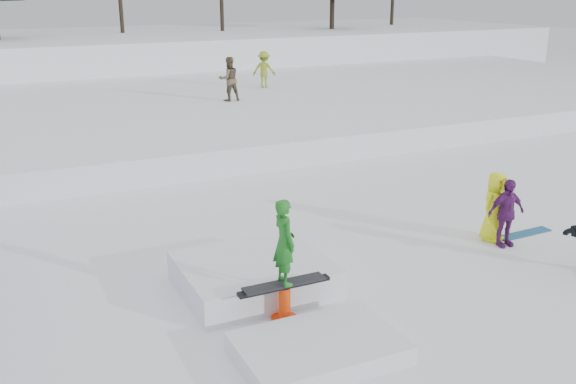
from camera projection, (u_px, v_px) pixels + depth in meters
name	position (u px, v px, depth m)	size (l,w,h in m)	color
ground	(310.00, 282.00, 11.93)	(120.00, 120.00, 0.00)	white
snow_berm	(74.00, 56.00, 37.31)	(60.00, 14.00, 2.40)	white
snow_midrise	(126.00, 112.00, 25.54)	(50.00, 18.00, 0.80)	white
walker_olive	(229.00, 79.00, 25.35)	(0.84, 0.65, 1.73)	brown
walker_ygreen	(264.00, 70.00, 28.55)	(1.04, 0.60, 1.60)	olive
spectator_purple	(506.00, 213.00, 13.37)	(0.86, 0.36, 1.46)	#5E1E67
spectator_yellow	(495.00, 206.00, 13.66)	(0.74, 0.48, 1.52)	#EDFF17
loose_board_teal	(524.00, 234.00, 14.18)	(1.40, 0.28, 0.03)	navy
jib_rail_feature	(270.00, 289.00, 10.97)	(2.60, 4.40, 2.11)	white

